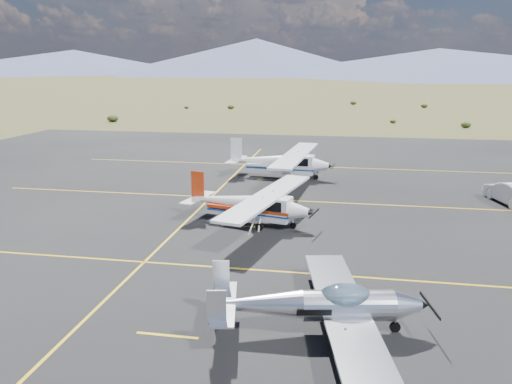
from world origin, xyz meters
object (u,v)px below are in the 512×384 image
(aircraft_low_wing, at_px, (323,305))
(sedan, at_px, (511,193))
(aircraft_cessna, at_px, (250,203))
(aircraft_plain, at_px, (281,161))

(aircraft_low_wing, xyz_separation_m, sedan, (10.47, 17.07, -0.26))
(aircraft_cessna, bearing_deg, aircraft_plain, 101.79)
(sedan, bearing_deg, aircraft_low_wing, 43.91)
(aircraft_cessna, bearing_deg, aircraft_low_wing, -55.33)
(aircraft_plain, distance_m, sedan, 15.34)
(aircraft_plain, bearing_deg, aircraft_low_wing, -74.09)
(aircraft_plain, xyz_separation_m, sedan, (14.56, -4.81, -0.58))
(aircraft_plain, bearing_deg, sedan, -12.95)
(aircraft_low_wing, bearing_deg, sedan, 47.83)
(aircraft_low_wing, distance_m, aircraft_plain, 22.26)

